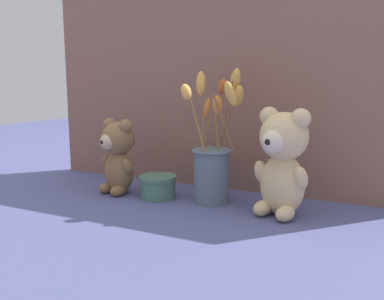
{
  "coord_description": "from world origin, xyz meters",
  "views": [
    {
      "loc": [
        0.44,
        -0.9,
        0.3
      ],
      "look_at": [
        0.0,
        0.02,
        0.13
      ],
      "focal_mm": 38.0,
      "sensor_mm": 36.0,
      "label": 1
    }
  ],
  "objects_px": {
    "teddy_bear_medium": "(118,155)",
    "decorative_tin_tall": "(157,187)",
    "teddy_bear_large": "(282,160)",
    "flower_vase": "(213,161)"
  },
  "relations": [
    {
      "from": "teddy_bear_medium",
      "to": "decorative_tin_tall",
      "type": "distance_m",
      "value": 0.14
    },
    {
      "from": "teddy_bear_large",
      "to": "teddy_bear_medium",
      "type": "relative_size",
      "value": 1.2
    },
    {
      "from": "decorative_tin_tall",
      "to": "teddy_bear_medium",
      "type": "bearing_deg",
      "value": -177.06
    },
    {
      "from": "flower_vase",
      "to": "decorative_tin_tall",
      "type": "height_order",
      "value": "flower_vase"
    },
    {
      "from": "flower_vase",
      "to": "teddy_bear_medium",
      "type": "bearing_deg",
      "value": -172.9
    },
    {
      "from": "flower_vase",
      "to": "teddy_bear_large",
      "type": "bearing_deg",
      "value": -9.43
    },
    {
      "from": "flower_vase",
      "to": "decorative_tin_tall",
      "type": "bearing_deg",
      "value": -169.57
    },
    {
      "from": "teddy_bear_large",
      "to": "flower_vase",
      "type": "xyz_separation_m",
      "value": [
        -0.18,
        0.03,
        -0.02
      ]
    },
    {
      "from": "teddy_bear_medium",
      "to": "decorative_tin_tall",
      "type": "bearing_deg",
      "value": 2.94
    },
    {
      "from": "teddy_bear_large",
      "to": "decorative_tin_tall",
      "type": "bearing_deg",
      "value": 179.5
    }
  ]
}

